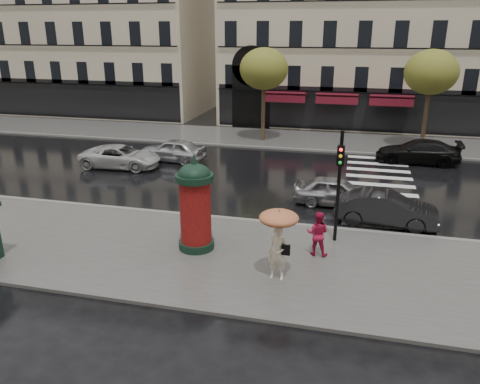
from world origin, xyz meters
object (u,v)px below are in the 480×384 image
(traffic_light, at_px, (339,176))
(car_white, at_px, (121,157))
(car_darkgrey, at_px, (386,209))
(car_silver, at_px, (337,191))
(morris_column, at_px, (195,204))
(car_black, at_px, (418,151))
(car_far_silver, at_px, (173,150))
(man_burgundy, at_px, (199,218))
(woman_red, at_px, (318,233))
(woman_umbrella, at_px, (278,233))

(traffic_light, bearing_deg, car_white, 149.33)
(car_darkgrey, bearing_deg, car_silver, 54.44)
(morris_column, relative_size, car_black, 0.74)
(traffic_light, distance_m, car_far_silver, 14.39)
(man_burgundy, height_order, traffic_light, traffic_light)
(man_burgundy, relative_size, morris_column, 0.52)
(traffic_light, bearing_deg, morris_column, -160.14)
(man_burgundy, xyz_separation_m, morris_column, (0.08, -0.58, 0.81))
(car_white, bearing_deg, woman_red, -129.04)
(car_black, xyz_separation_m, car_far_silver, (-14.80, -3.21, -0.01))
(traffic_light, xyz_separation_m, car_white, (-12.94, 7.67, -2.07))
(car_silver, relative_size, car_far_silver, 0.95)
(woman_red, bearing_deg, car_black, -105.07)
(car_darkgrey, bearing_deg, traffic_light, 146.16)
(man_burgundy, height_order, car_far_silver, man_burgundy)
(car_black, bearing_deg, morris_column, -30.60)
(woman_umbrella, bearing_deg, morris_column, 155.01)
(morris_column, height_order, car_black, morris_column)
(woman_red, bearing_deg, car_darkgrey, -119.98)
(traffic_light, bearing_deg, woman_red, -114.08)
(woman_umbrella, height_order, car_silver, woman_umbrella)
(morris_column, xyz_separation_m, car_white, (-7.95, 9.47, -1.22))
(car_silver, bearing_deg, car_white, 76.12)
(morris_column, distance_m, car_white, 12.43)
(car_black, bearing_deg, woman_umbrella, -18.59)
(morris_column, height_order, traffic_light, traffic_light)
(car_silver, bearing_deg, car_far_silver, 63.15)
(woman_umbrella, xyz_separation_m, car_silver, (1.53, 7.63, -1.05))
(car_silver, distance_m, car_far_silver, 11.62)
(car_black, height_order, car_far_silver, car_black)
(morris_column, xyz_separation_m, car_far_silver, (-5.45, 11.51, -1.17))
(morris_column, xyz_separation_m, traffic_light, (4.98, 1.80, 0.85))
(woman_red, distance_m, car_darkgrey, 4.58)
(man_burgundy, xyz_separation_m, car_black, (9.43, 14.14, -0.35))
(woman_red, distance_m, car_black, 15.06)
(morris_column, bearing_deg, man_burgundy, 97.97)
(woman_umbrella, distance_m, man_burgundy, 4.05)
(woman_red, xyz_separation_m, car_black, (4.95, 14.22, -0.23))
(man_burgundy, distance_m, traffic_light, 5.47)
(car_silver, relative_size, car_white, 0.83)
(woman_red, relative_size, morris_column, 0.45)
(man_burgundy, bearing_deg, car_darkgrey, -152.29)
(woman_umbrella, bearing_deg, car_far_silver, 123.85)
(morris_column, relative_size, car_silver, 0.92)
(woman_red, height_order, car_white, woman_red)
(traffic_light, xyz_separation_m, car_silver, (-0.15, 4.29, -2.05))
(man_burgundy, relative_size, car_white, 0.40)
(traffic_light, xyz_separation_m, car_black, (4.37, 12.92, -2.01))
(car_white, bearing_deg, car_far_silver, -53.95)
(woman_red, bearing_deg, car_far_silver, -44.06)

